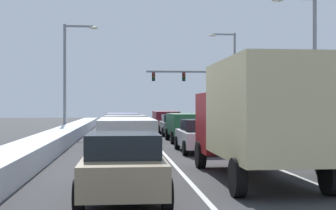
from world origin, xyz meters
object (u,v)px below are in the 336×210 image
suv_green_center_lane_third (186,125)px  roadside_sign_right (314,81)px  suv_silver_left_lane_second (126,137)px  street_lamp_right_far (231,72)px  sedan_silver_right_lane_second (292,140)px  traffic_light_gantry (191,85)px  suv_charcoal_right_lane_third (253,126)px  box_truck_center_lane_nearest (256,114)px  street_lamp_left_mid (69,68)px  sedan_black_left_lane_fifth (127,124)px  sedan_gray_center_lane_fourth (174,125)px  sedan_white_center_lane_second (200,136)px  suv_navy_left_lane_fourth (123,124)px  sedan_navy_right_lane_fourth (222,126)px  suv_charcoal_left_lane_third (125,129)px  sedan_black_right_lane_fifth (206,123)px  sedan_tan_left_lane_nearest (123,165)px  suv_maroon_center_lane_fifth (166,119)px  street_lamp_right_mid (309,55)px

suv_green_center_lane_third → roadside_sign_right: 13.80m
suv_silver_left_lane_second → street_lamp_right_far: bearing=70.2°
sedan_silver_right_lane_second → traffic_light_gantry: traffic_light_gantry is taller
suv_charcoal_right_lane_third → suv_green_center_lane_third: (-3.27, 2.91, 0.00)m
sedan_silver_right_lane_second → roadside_sign_right: (8.01, 17.39, 3.25)m
box_truck_center_lane_nearest → street_lamp_right_far: 34.36m
suv_green_center_lane_third → street_lamp_left_mid: (-7.82, 9.34, 4.01)m
sedan_black_left_lane_fifth → box_truck_center_lane_nearest: bearing=-81.6°
sedan_gray_center_lane_fourth → sedan_black_left_lane_fifth: (-3.40, 1.50, 0.00)m
sedan_silver_right_lane_second → box_truck_center_lane_nearest: size_ratio=0.63×
box_truck_center_lane_nearest → roadside_sign_right: (11.07, 23.06, 2.12)m
sedan_white_center_lane_second → suv_navy_left_lane_fourth: bearing=113.3°
sedan_silver_right_lane_second → street_lamp_left_mid: (-10.86, 19.02, 4.26)m
sedan_white_center_lane_second → suv_navy_left_lane_fourth: 8.91m
suv_silver_left_lane_second → sedan_gray_center_lane_fourth: bearing=78.3°
sedan_gray_center_lane_fourth → suv_navy_left_lane_fourth: size_ratio=0.92×
sedan_navy_right_lane_fourth → suv_green_center_lane_third: suv_green_center_lane_third is taller
roadside_sign_right → sedan_silver_right_lane_second: bearing=-114.7°
suv_green_center_lane_third → suv_charcoal_left_lane_third: same height
suv_navy_left_lane_fourth → street_lamp_left_mid: 9.69m
suv_navy_left_lane_fourth → roadside_sign_right: bearing=22.7°
sedan_black_right_lane_fifth → suv_navy_left_lane_fourth: 10.77m
sedan_white_center_lane_second → sedan_tan_left_lane_nearest: (-3.59, -10.91, 0.00)m
sedan_silver_right_lane_second → sedan_black_left_lane_fifth: size_ratio=1.00×
suv_green_center_lane_third → street_lamp_right_far: 19.89m
sedan_navy_right_lane_fourth → sedan_silver_right_lane_second: bearing=-89.5°
sedan_white_center_lane_second → suv_green_center_lane_third: 6.67m
suv_silver_left_lane_second → sedan_black_left_lane_fifth: size_ratio=1.09×
suv_maroon_center_lane_fifth → street_lamp_right_mid: street_lamp_right_mid is taller
sedan_silver_right_lane_second → box_truck_center_lane_nearest: 6.55m
suv_maroon_center_lane_fifth → roadside_sign_right: size_ratio=0.89×
suv_charcoal_left_lane_third → sedan_silver_right_lane_second: bearing=-34.2°
suv_silver_left_lane_second → sedan_tan_left_lane_nearest: bearing=-91.4°
box_truck_center_lane_nearest → suv_green_center_lane_third: 15.38m
suv_charcoal_left_lane_third → street_lamp_left_mid: (-4.17, 14.47, 4.01)m
sedan_black_left_lane_fifth → suv_green_center_lane_third: bearing=-66.1°
suv_charcoal_right_lane_third → sedan_tan_left_lane_nearest: bearing=-115.8°
sedan_white_center_lane_second → street_lamp_right_far: street_lamp_right_far is taller
suv_charcoal_right_lane_third → sedan_navy_right_lane_fourth: suv_charcoal_right_lane_third is taller
suv_green_center_lane_third → street_lamp_left_mid: 12.82m
suv_silver_left_lane_second → suv_charcoal_left_lane_third: 6.03m
sedan_white_center_lane_second → traffic_light_gantry: (4.25, 32.21, 3.73)m
suv_charcoal_left_lane_third → traffic_light_gantry: (7.67, 30.68, 3.48)m
suv_silver_left_lane_second → sedan_black_left_lane_fifth: suv_silver_left_lane_second is taller
sedan_white_center_lane_second → suv_maroon_center_lane_fifth: size_ratio=0.92×
suv_navy_left_lane_fourth → street_lamp_right_mid: (10.63, -3.24, 4.02)m
box_truck_center_lane_nearest → suv_silver_left_lane_second: (-3.64, 4.19, -0.88)m
sedan_black_right_lane_fifth → sedan_black_left_lane_fifth: bearing=-161.0°
suv_green_center_lane_third → street_lamp_right_far: size_ratio=0.53×
sedan_white_center_lane_second → suv_silver_left_lane_second: bearing=-127.4°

